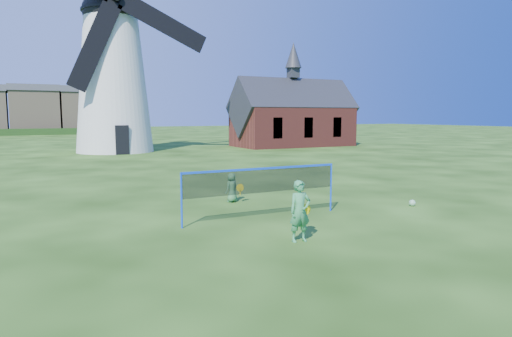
{
  "coord_description": "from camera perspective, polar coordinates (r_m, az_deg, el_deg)",
  "views": [
    {
      "loc": [
        -5.94,
        -11.57,
        3.1
      ],
      "look_at": [
        0.2,
        0.5,
        1.5
      ],
      "focal_mm": 31.93,
      "sensor_mm": 36.0,
      "label": 1
    }
  ],
  "objects": [
    {
      "name": "badminton_net",
      "position": [
        13.5,
        0.81,
        -1.61
      ],
      "size": [
        5.05,
        0.05,
        1.55
      ],
      "color": "blue",
      "rests_on": "ground"
    },
    {
      "name": "ground",
      "position": [
        13.37,
        0.21,
        -6.67
      ],
      "size": [
        220.0,
        220.0,
        0.0
      ],
      "primitive_type": "plane",
      "color": "black",
      "rests_on": "ground"
    },
    {
      "name": "chapel",
      "position": [
        45.59,
        4.64,
        6.41
      ],
      "size": [
        11.99,
        5.81,
        10.14
      ],
      "color": "maroon",
      "rests_on": "ground"
    },
    {
      "name": "windmill",
      "position": [
        40.18,
        -17.49,
        11.43
      ],
      "size": [
        14.67,
        6.27,
        19.43
      ],
      "color": "silver",
      "rests_on": "ground"
    },
    {
      "name": "player_boy",
      "position": [
        16.24,
        -3.03,
        -2.4
      ],
      "size": [
        0.66,
        0.51,
        1.04
      ],
      "rotation": [
        0.0,
        0.0,
        3.55
      ],
      "color": "#3F8347",
      "rests_on": "ground"
    },
    {
      "name": "play_ball",
      "position": [
        16.46,
        18.99,
        -4.1
      ],
      "size": [
        0.22,
        0.22,
        0.22
      ],
      "primitive_type": "sphere",
      "color": "green",
      "rests_on": "ground"
    },
    {
      "name": "player_girl",
      "position": [
        11.21,
        5.54,
        -5.35
      ],
      "size": [
        0.71,
        0.41,
        1.52
      ],
      "rotation": [
        0.0,
        0.0,
        -0.08
      ],
      "color": "#3A9357",
      "rests_on": "ground"
    }
  ]
}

